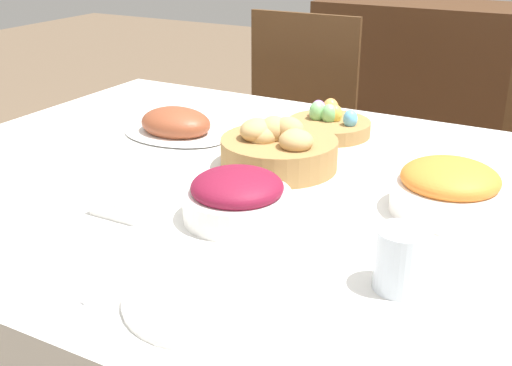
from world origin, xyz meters
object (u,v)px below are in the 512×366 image
Objects in this scene: egg_basket at (329,124)px; ham_platter at (176,125)px; chair_far_left at (288,142)px; dinner_plate at (206,298)px; knife at (298,329)px; drinking_cup at (402,260)px; sideboard at (458,106)px; fork at (126,274)px; carrot_bowl at (449,189)px; bread_basket at (278,148)px; butter_dish at (122,206)px; spoon at (320,335)px; beet_salad_bowl at (237,197)px.

ham_platter is at bearing -149.67° from egg_basket.
chair_far_left reaches higher than ham_platter.
chair_far_left is 1.48m from dinner_plate.
drinking_cup is at bearing 65.34° from knife.
fork is at bearing -90.01° from sideboard.
chair_far_left is 0.82m from ham_platter.
carrot_bowl is at bearing -79.11° from sideboard.
dinner_plate is at bearing -74.04° from bread_basket.
dinner_plate is (0.14, -0.51, -0.04)m from bread_basket.
carrot_bowl is 0.47m from knife.
dinner_plate is at bearing 2.34° from fork.
dinner_plate is at bearing -116.03° from carrot_bowl.
drinking_cup is 0.92× the size of butter_dish.
spoon is at bearing 2.34° from knife.
bread_basket is at bearing 172.44° from carrot_bowl.
carrot_bowl is 0.59m from butter_dish.
egg_basket is at bearing 100.33° from dinner_plate.
sideboard is 5.69× the size of dinner_plate.
chair_far_left is 9.51× the size of butter_dish.
butter_dish is (-0.14, -0.34, -0.03)m from bread_basket.
chair_far_left is 4.09× the size of dinner_plate.
carrot_bowl reaches higher than spoon.
butter_dish is (-0.51, -0.29, -0.03)m from carrot_bowl.
egg_basket is 2.18× the size of drinking_cup.
butter_dish is at bearing 149.98° from dinner_plate.
carrot_bowl is at bearing 81.31° from spoon.
egg_basket is at bearing 89.10° from bread_basket.
sideboard is at bearing 92.33° from fork.
fork is at bearing -156.04° from drinking_cup.
spoon is at bearing -42.42° from ham_platter.
chair_far_left reaches higher than carrot_bowl.
spoon is (0.64, -0.58, -0.02)m from ham_platter.
fork is at bearing -48.96° from butter_dish.
ham_platter is at bearing 166.68° from bread_basket.
butter_dish is at bearing -93.77° from sideboard.
chair_far_left is at bearing 123.98° from egg_basket.
beet_salad_bowl reaches higher than ham_platter.
egg_basket reaches higher than dinner_plate.
dinner_plate is (0.10, -0.25, -0.04)m from beet_salad_bowl.
butter_dish is (-0.51, 0.00, -0.03)m from drinking_cup.
drinking_cup is (0.23, 0.16, 0.04)m from dinner_plate.
fork is at bearing -61.06° from ham_platter.
knife is at bearing 177.66° from spoon.
chair_far_left is 4.71× the size of egg_basket.
sideboard is at bearing 89.92° from bread_basket.
bread_basket is (0.39, -0.84, 0.31)m from chair_far_left.
sideboard is 2.39m from knife.
dinner_plate reaches higher than spoon.
beet_salad_bowl reaches higher than butter_dish.
carrot_bowl is (0.36, -1.90, 0.37)m from sideboard.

